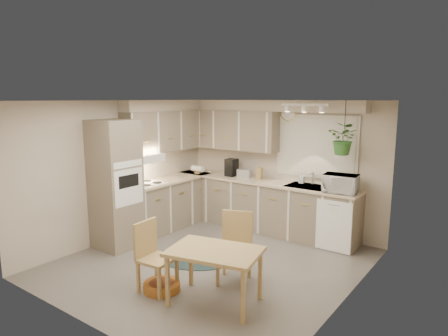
# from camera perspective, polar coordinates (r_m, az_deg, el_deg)

# --- Properties ---
(floor) EXTENTS (4.20, 4.20, 0.00)m
(floor) POSITION_cam_1_polar(r_m,az_deg,el_deg) (6.15, -1.80, -13.38)
(floor) COLOR #615D56
(floor) RESTS_ON ground
(ceiling) EXTENTS (4.20, 4.20, 0.00)m
(ceiling) POSITION_cam_1_polar(r_m,az_deg,el_deg) (5.65, -1.94, 9.58)
(ceiling) COLOR white
(ceiling) RESTS_ON wall_back
(wall_back) EXTENTS (4.00, 0.04, 2.40)m
(wall_back) POSITION_cam_1_polar(r_m,az_deg,el_deg) (7.52, 8.03, 0.41)
(wall_back) COLOR beige
(wall_back) RESTS_ON floor
(wall_front) EXTENTS (4.00, 0.04, 2.40)m
(wall_front) POSITION_cam_1_polar(r_m,az_deg,el_deg) (4.38, -19.17, -7.04)
(wall_front) COLOR beige
(wall_front) RESTS_ON floor
(wall_left) EXTENTS (0.04, 4.20, 2.40)m
(wall_left) POSITION_cam_1_polar(r_m,az_deg,el_deg) (7.16, -14.58, -0.29)
(wall_left) COLOR beige
(wall_left) RESTS_ON floor
(wall_right) EXTENTS (0.04, 4.20, 2.40)m
(wall_right) POSITION_cam_1_polar(r_m,az_deg,el_deg) (4.85, 17.20, -5.29)
(wall_right) COLOR beige
(wall_right) RESTS_ON floor
(base_cab_left) EXTENTS (0.60, 1.85, 0.90)m
(base_cab_left) POSITION_cam_1_polar(r_m,az_deg,el_deg) (7.69, -7.85, -5.10)
(base_cab_left) COLOR gray
(base_cab_left) RESTS_ON floor
(base_cab_back) EXTENTS (3.60, 0.60, 0.90)m
(base_cab_back) POSITION_cam_1_polar(r_m,az_deg,el_deg) (7.52, 5.46, -5.40)
(base_cab_back) COLOR gray
(base_cab_back) RESTS_ON floor
(counter_left) EXTENTS (0.64, 1.89, 0.04)m
(counter_left) POSITION_cam_1_polar(r_m,az_deg,el_deg) (7.57, -7.88, -1.67)
(counter_left) COLOR beige
(counter_left) RESTS_ON base_cab_left
(counter_back) EXTENTS (3.64, 0.64, 0.04)m
(counter_back) POSITION_cam_1_polar(r_m,az_deg,el_deg) (7.40, 5.48, -1.90)
(counter_back) COLOR beige
(counter_back) RESTS_ON base_cab_back
(oven_stack) EXTENTS (0.65, 0.65, 2.10)m
(oven_stack) POSITION_cam_1_polar(r_m,az_deg,el_deg) (6.71, -15.23, -2.31)
(oven_stack) COLOR gray
(oven_stack) RESTS_ON floor
(wall_oven_face) EXTENTS (0.02, 0.56, 0.58)m
(wall_oven_face) POSITION_cam_1_polar(r_m,az_deg,el_deg) (6.47, -13.45, -2.68)
(wall_oven_face) COLOR white
(wall_oven_face) RESTS_ON oven_stack
(upper_cab_left) EXTENTS (0.35, 2.00, 0.75)m
(upper_cab_left) POSITION_cam_1_polar(r_m,az_deg,el_deg) (7.63, -8.12, 5.28)
(upper_cab_left) COLOR gray
(upper_cab_left) RESTS_ON wall_left
(upper_cab_back) EXTENTS (2.00, 0.35, 0.75)m
(upper_cab_back) POSITION_cam_1_polar(r_m,az_deg,el_deg) (7.81, 1.03, 5.48)
(upper_cab_back) COLOR gray
(upper_cab_back) RESTS_ON wall_back
(soffit_left) EXTENTS (0.30, 2.00, 0.20)m
(soffit_left) POSITION_cam_1_polar(r_m,az_deg,el_deg) (7.62, -8.34, 8.84)
(soffit_left) COLOR beige
(soffit_left) RESTS_ON wall_left
(soffit_back) EXTENTS (3.60, 0.30, 0.20)m
(soffit_back) POSITION_cam_1_polar(r_m,az_deg,el_deg) (7.38, 6.30, 8.85)
(soffit_back) COLOR beige
(soffit_back) RESTS_ON wall_back
(cooktop) EXTENTS (0.52, 0.58, 0.02)m
(cooktop) POSITION_cam_1_polar(r_m,az_deg,el_deg) (7.17, -11.01, -2.23)
(cooktop) COLOR white
(cooktop) RESTS_ON counter_left
(range_hood) EXTENTS (0.40, 0.60, 0.14)m
(range_hood) POSITION_cam_1_polar(r_m,az_deg,el_deg) (7.10, -11.24, 1.39)
(range_hood) COLOR white
(range_hood) RESTS_ON upper_cab_left
(window_blinds) EXTENTS (1.40, 0.02, 1.00)m
(window_blinds) POSITION_cam_1_polar(r_m,az_deg,el_deg) (7.13, 12.96, 2.98)
(window_blinds) COLOR silver
(window_blinds) RESTS_ON wall_back
(window_frame) EXTENTS (1.50, 0.02, 1.10)m
(window_frame) POSITION_cam_1_polar(r_m,az_deg,el_deg) (7.14, 12.99, 2.99)
(window_frame) COLOR beige
(window_frame) RESTS_ON wall_back
(sink) EXTENTS (0.70, 0.48, 0.10)m
(sink) POSITION_cam_1_polar(r_m,az_deg,el_deg) (7.01, 11.86, -2.91)
(sink) COLOR #B0B2B8
(sink) RESTS_ON counter_back
(dishwasher_front) EXTENTS (0.58, 0.02, 0.83)m
(dishwasher_front) POSITION_cam_1_polar(r_m,az_deg,el_deg) (6.64, 15.35, -8.04)
(dishwasher_front) COLOR white
(dishwasher_front) RESTS_ON base_cab_back
(track_light_bar) EXTENTS (0.80, 0.04, 0.04)m
(track_light_bar) POSITION_cam_1_polar(r_m,az_deg,el_deg) (6.61, 11.40, 8.85)
(track_light_bar) COLOR white
(track_light_bar) RESTS_ON ceiling
(wall_clock) EXTENTS (0.30, 0.03, 0.30)m
(wall_clock) POSITION_cam_1_polar(r_m,az_deg,el_deg) (7.32, 9.15, 7.84)
(wall_clock) COLOR gold
(wall_clock) RESTS_ON wall_back
(dining_table) EXTENTS (1.20, 0.94, 0.67)m
(dining_table) POSITION_cam_1_polar(r_m,az_deg,el_deg) (4.94, -1.34, -15.23)
(dining_table) COLOR tan
(dining_table) RESTS_ON floor
(chair_left) EXTENTS (0.45, 0.45, 0.90)m
(chair_left) POSITION_cam_1_polar(r_m,az_deg,el_deg) (5.24, -9.51, -12.47)
(chair_left) COLOR tan
(chair_left) RESTS_ON floor
(chair_back) EXTENTS (0.57, 0.57, 0.93)m
(chair_back) POSITION_cam_1_polar(r_m,az_deg,el_deg) (5.41, 1.45, -11.43)
(chair_back) COLOR tan
(chair_back) RESTS_ON floor
(braided_rug) EXTENTS (1.44, 1.24, 0.01)m
(braided_rug) POSITION_cam_1_polar(r_m,az_deg,el_deg) (6.33, -4.29, -12.67)
(braided_rug) COLOR black
(braided_rug) RESTS_ON floor
(pet_bed) EXTENTS (0.58, 0.58, 0.11)m
(pet_bed) POSITION_cam_1_polar(r_m,az_deg,el_deg) (5.40, -8.87, -16.36)
(pet_bed) COLOR #A15E20
(pet_bed) RESTS_ON floor
(microwave) EXTENTS (0.56, 0.35, 0.36)m
(microwave) POSITION_cam_1_polar(r_m,az_deg,el_deg) (6.65, 16.33, -1.86)
(microwave) COLOR white
(microwave) RESTS_ON counter_back
(soap_bottle) EXTENTS (0.11, 0.20, 0.09)m
(soap_bottle) POSITION_cam_1_polar(r_m,az_deg,el_deg) (7.20, 11.03, -1.86)
(soap_bottle) COLOR white
(soap_bottle) RESTS_ON counter_back
(hanging_plant) EXTENTS (0.52, 0.56, 0.40)m
(hanging_plant) POSITION_cam_1_polar(r_m,az_deg,el_deg) (6.55, 16.75, 3.52)
(hanging_plant) COLOR #316629
(hanging_plant) RESTS_ON ceiling
(coffee_maker) EXTENTS (0.19, 0.23, 0.33)m
(coffee_maker) POSITION_cam_1_polar(r_m,az_deg,el_deg) (7.74, 1.09, 0.09)
(coffee_maker) COLOR black
(coffee_maker) RESTS_ON counter_back
(toaster) EXTENTS (0.28, 0.20, 0.16)m
(toaster) POSITION_cam_1_polar(r_m,az_deg,el_deg) (7.62, 2.92, -0.77)
(toaster) COLOR #B0B2B8
(toaster) RESTS_ON counter_back
(knife_block) EXTENTS (0.11, 0.11, 0.22)m
(knife_block) POSITION_cam_1_polar(r_m,az_deg,el_deg) (7.47, 5.08, -0.76)
(knife_block) COLOR tan
(knife_block) RESTS_ON counter_back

